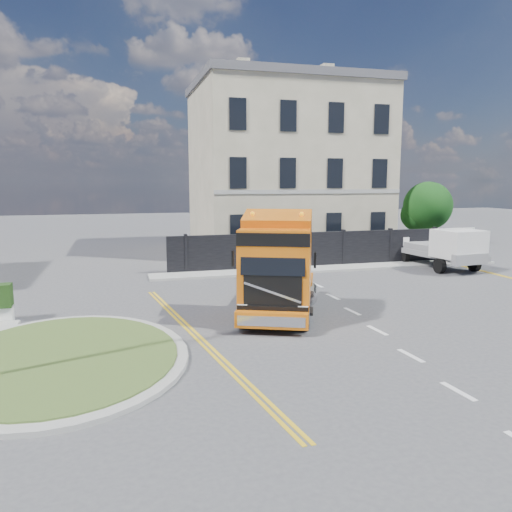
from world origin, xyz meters
name	(u,v)px	position (x,y,z in m)	size (l,w,h in m)	color
ground	(274,314)	(0.00, 0.00, 0.00)	(120.00, 120.00, 0.00)	#424244
traffic_island	(62,358)	(-7.00, -3.00, 0.08)	(6.80, 6.80, 0.17)	#979792
hoarding_fence	(336,249)	(6.55, 9.00, 1.00)	(18.80, 0.25, 2.00)	black
georgian_building	(285,167)	(6.00, 16.50, 5.77)	(12.30, 10.30, 12.80)	beige
tree	(425,208)	(14.38, 12.10, 3.05)	(3.20, 3.20, 4.80)	#382619
pavement_far	(333,268)	(6.00, 8.10, 0.06)	(20.00, 1.60, 0.12)	#979792
truck	(277,272)	(-0.04, -0.51, 1.66)	(4.53, 6.61, 3.72)	black
flatbed_pickup	(450,248)	(12.00, 6.13, 1.23)	(2.76, 5.68, 2.28)	slate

